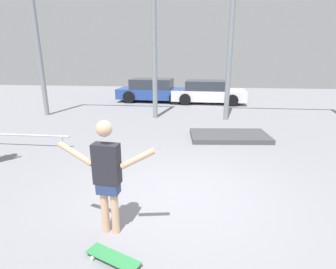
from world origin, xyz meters
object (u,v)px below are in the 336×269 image
Objects in this scene: parked_car_white at (208,92)px; manual_pad at (229,136)px; skateboard at (113,258)px; parked_car_blue at (154,90)px; grind_rail at (25,137)px; skateboarder at (107,172)px.

manual_pad is at bearing -84.10° from parked_car_white.
parked_car_blue reaches higher than skateboard.
manual_pad is 0.91× the size of grind_rail.
parked_car_white is at bearing 55.93° from grind_rail.
skateboard is at bearing -95.75° from parked_car_white.
skateboard is 0.18× the size of parked_car_blue.
manual_pad reaches higher than skateboard.
skateboarder is 11.82m from parked_car_blue.
parked_car_blue is at bearing 119.48° from skateboard.
parked_car_white is at bearing 94.18° from manual_pad.
manual_pad is at bearing 13.97° from grind_rail.
skateboarder is at bearing -43.36° from grind_rail.
parked_car_blue is at bearing 177.20° from parked_car_white.
grind_rail is 9.73m from parked_car_white.
parked_car_blue is (-1.26, 11.75, -0.34)m from skateboarder.
manual_pad is (2.06, 5.51, 0.01)m from skateboard.
skateboarder reaches higher than grind_rail.
parked_car_white reaches higher than manual_pad.
grind_rail is 0.63× the size of parked_car_blue.
parked_car_white reaches higher than grind_rail.
parked_car_blue is 1.06× the size of parked_car_white.
skateboarder is at bearing -97.15° from parked_car_white.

